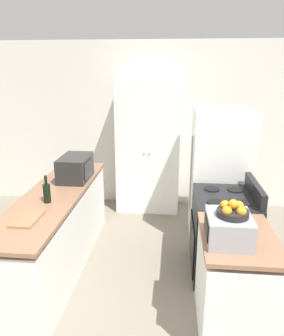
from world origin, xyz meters
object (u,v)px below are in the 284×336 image
(pantry_cabinet, at_px, (148,149))
(fruit_bowl, at_px, (233,211))
(stove, at_px, (223,234))
(toaster_oven, at_px, (229,228))
(refrigerator, at_px, (219,176))
(microwave, at_px, (75,168))
(wine_bottle, at_px, (47,193))

(pantry_cabinet, relative_size, fruit_bowl, 8.18)
(stove, relative_size, toaster_oven, 2.70)
(refrigerator, height_order, toaster_oven, refrigerator)
(stove, bearing_deg, refrigerator, 87.24)
(microwave, height_order, toaster_oven, microwave)
(microwave, bearing_deg, toaster_oven, -39.69)
(stove, bearing_deg, fruit_bowl, -96.36)
(microwave, distance_m, fruit_bowl, 2.11)
(stove, distance_m, fruit_bowl, 1.18)
(pantry_cabinet, distance_m, wine_bottle, 2.16)
(wine_bottle, xyz_separation_m, fruit_bowl, (1.70, -0.61, 0.15))
(stove, relative_size, microwave, 2.01)
(wine_bottle, bearing_deg, refrigerator, 32.06)
(stove, bearing_deg, pantry_cabinet, 119.91)
(pantry_cabinet, relative_size, wine_bottle, 7.00)
(refrigerator, distance_m, fruit_bowl, 1.80)
(microwave, bearing_deg, stove, -12.79)
(pantry_cabinet, distance_m, toaster_oven, 2.72)
(microwave, relative_size, wine_bottle, 1.87)
(refrigerator, relative_size, fruit_bowl, 7.11)
(refrigerator, height_order, fruit_bowl, refrigerator)
(refrigerator, relative_size, wine_bottle, 6.08)
(pantry_cabinet, height_order, fruit_bowl, pantry_cabinet)
(microwave, bearing_deg, refrigerator, 13.64)
(pantry_cabinet, distance_m, refrigerator, 1.30)
(pantry_cabinet, xyz_separation_m, toaster_oven, (0.83, -2.59, 0.02))
(stove, xyz_separation_m, microwave, (-1.73, 0.39, 0.58))
(toaster_oven, xyz_separation_m, fruit_bowl, (0.02, -0.01, 0.15))
(wine_bottle, distance_m, toaster_oven, 1.79)
(fruit_bowl, bearing_deg, microwave, 140.47)
(fruit_bowl, bearing_deg, stove, 83.64)
(refrigerator, relative_size, toaster_oven, 4.37)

